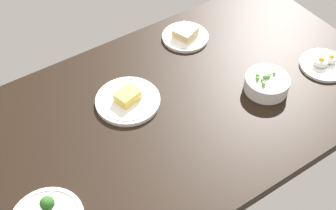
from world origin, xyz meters
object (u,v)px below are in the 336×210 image
(plate_sandwich, at_px, (185,36))
(plate_cheese, at_px, (128,100))
(bowl_peas, at_px, (267,83))
(plate_eggs, at_px, (324,64))

(plate_sandwich, distance_m, plate_cheese, 0.39)
(bowl_peas, bearing_deg, plate_eggs, -6.76)
(plate_sandwich, relative_size, plate_cheese, 0.82)
(bowl_peas, height_order, plate_cheese, bowl_peas)
(plate_sandwich, distance_m, plate_eggs, 0.52)
(bowl_peas, distance_m, plate_cheese, 0.47)
(plate_eggs, bearing_deg, plate_cheese, 160.51)
(bowl_peas, distance_m, plate_eggs, 0.25)
(bowl_peas, xyz_separation_m, plate_cheese, (-0.42, 0.21, -0.02))
(bowl_peas, height_order, plate_sandwich, bowl_peas)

